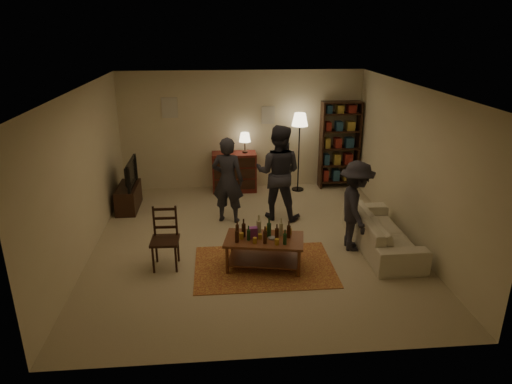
{
  "coord_description": "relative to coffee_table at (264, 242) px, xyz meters",
  "views": [
    {
      "loc": [
        -0.59,
        -7.27,
        3.65
      ],
      "look_at": [
        0.07,
        0.1,
        0.91
      ],
      "focal_mm": 32.0,
      "sensor_mm": 36.0,
      "label": 1
    }
  ],
  "objects": [
    {
      "name": "floor",
      "position": [
        -0.1,
        0.88,
        -0.43
      ],
      "size": [
        6.0,
        6.0,
        0.0
      ],
      "primitive_type": "plane",
      "color": "#C6B793",
      "rests_on": "ground"
    },
    {
      "name": "tv_stand",
      "position": [
        -2.55,
        2.68,
        -0.05
      ],
      "size": [
        0.4,
        1.0,
        1.06
      ],
      "color": "#321E10",
      "rests_on": "ground"
    },
    {
      "name": "person_right",
      "position": [
        0.49,
        1.95,
        0.5
      ],
      "size": [
        1.1,
        0.97,
        1.87
      ],
      "primitive_type": "imported",
      "rotation": [
        0.0,
        0.0,
        2.8
      ],
      "color": "#282830",
      "rests_on": "ground"
    },
    {
      "name": "person_by_sofa",
      "position": [
        1.6,
        0.51,
        0.35
      ],
      "size": [
        0.66,
        1.05,
        1.56
      ],
      "primitive_type": "imported",
      "rotation": [
        0.0,
        0.0,
        1.48
      ],
      "color": "#232128",
      "rests_on": "ground"
    },
    {
      "name": "person_left",
      "position": [
        -0.5,
        1.86,
        0.41
      ],
      "size": [
        0.7,
        0.56,
        1.68
      ],
      "primitive_type": "imported",
      "rotation": [
        0.0,
        0.0,
        2.86
      ],
      "color": "#24242B",
      "rests_on": "ground"
    },
    {
      "name": "room_shell",
      "position": [
        -0.75,
        3.86,
        1.38
      ],
      "size": [
        6.0,
        6.0,
        6.0
      ],
      "color": "beige",
      "rests_on": "ground"
    },
    {
      "name": "rug",
      "position": [
        0.01,
        -0.0,
        -0.43
      ],
      "size": [
        2.2,
        1.5,
        0.01
      ],
      "primitive_type": "cube",
      "color": "maroon",
      "rests_on": "ground"
    },
    {
      "name": "bookshelf",
      "position": [
        2.14,
        3.66,
        0.6
      ],
      "size": [
        0.9,
        0.34,
        2.02
      ],
      "color": "#321E10",
      "rests_on": "ground"
    },
    {
      "name": "sofa",
      "position": [
        2.1,
        0.48,
        -0.13
      ],
      "size": [
        0.81,
        2.08,
        0.61
      ],
      "primitive_type": "imported",
      "rotation": [
        0.0,
        0.0,
        1.57
      ],
      "color": "beige",
      "rests_on": "ground"
    },
    {
      "name": "coffee_table",
      "position": [
        0.0,
        0.0,
        0.0
      ],
      "size": [
        1.32,
        0.88,
        0.84
      ],
      "rotation": [
        0.0,
        0.0,
        -0.19
      ],
      "color": "brown",
      "rests_on": "ground"
    },
    {
      "name": "dresser",
      "position": [
        -0.3,
        3.59,
        0.04
      ],
      "size": [
        1.0,
        0.5,
        1.36
      ],
      "color": "maroon",
      "rests_on": "ground"
    },
    {
      "name": "dining_chair",
      "position": [
        -1.54,
        0.19,
        0.09
      ],
      "size": [
        0.44,
        0.44,
        0.99
      ],
      "rotation": [
        0.0,
        0.0,
        -0.03
      ],
      "color": "#321E10",
      "rests_on": "ground"
    },
    {
      "name": "floor_lamp",
      "position": [
        1.17,
        3.5,
        1.1
      ],
      "size": [
        0.36,
        0.36,
        1.8
      ],
      "color": "black",
      "rests_on": "ground"
    }
  ]
}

